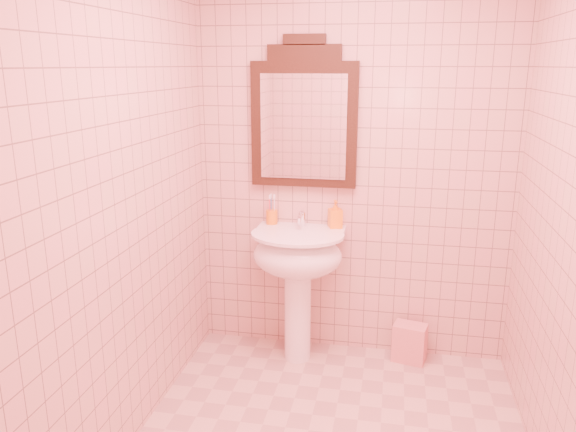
% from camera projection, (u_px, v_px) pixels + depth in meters
% --- Properties ---
extents(back_wall, '(2.00, 0.02, 2.50)m').
position_uv_depth(back_wall, '(354.00, 167.00, 3.53)').
color(back_wall, '#CBA18D').
rests_on(back_wall, floor).
extents(pedestal_sink, '(0.58, 0.58, 0.86)m').
position_uv_depth(pedestal_sink, '(298.00, 264.00, 3.53)').
color(pedestal_sink, white).
rests_on(pedestal_sink, floor).
extents(faucet, '(0.04, 0.16, 0.11)m').
position_uv_depth(faucet, '(302.00, 218.00, 3.59)').
color(faucet, white).
rests_on(faucet, pedestal_sink).
extents(mirror, '(0.67, 0.06, 0.93)m').
position_uv_depth(mirror, '(304.00, 118.00, 3.49)').
color(mirror, black).
rests_on(mirror, back_wall).
extents(toothbrush_cup, '(0.07, 0.07, 0.17)m').
position_uv_depth(toothbrush_cup, '(272.00, 217.00, 3.66)').
color(toothbrush_cup, orange).
rests_on(toothbrush_cup, pedestal_sink).
extents(soap_dispenser, '(0.10, 0.11, 0.18)m').
position_uv_depth(soap_dispenser, '(335.00, 214.00, 3.57)').
color(soap_dispenser, orange).
rests_on(soap_dispenser, pedestal_sink).
extents(towel, '(0.23, 0.18, 0.25)m').
position_uv_depth(towel, '(410.00, 343.00, 3.64)').
color(towel, pink).
rests_on(towel, floor).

